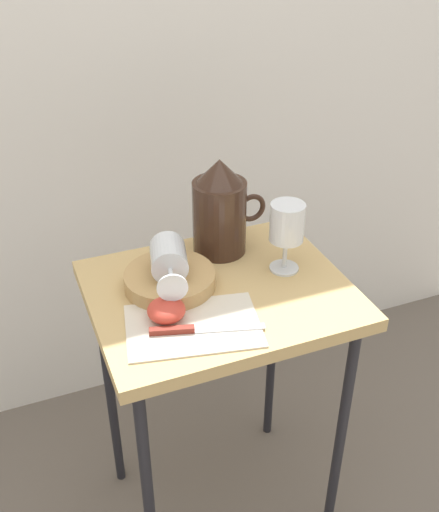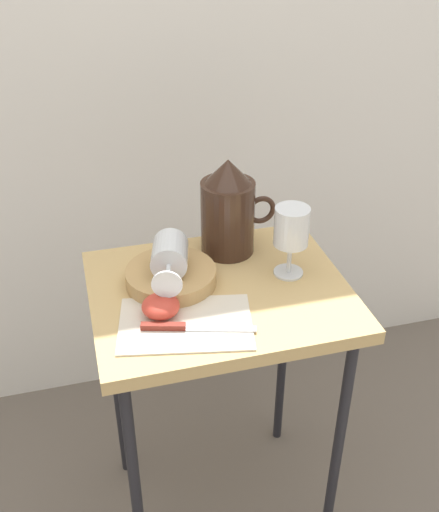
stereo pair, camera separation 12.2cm
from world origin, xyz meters
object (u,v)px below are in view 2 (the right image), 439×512
(wine_glass_upright, at_px, (291,230))
(wine_glass_tipped_near, at_px, (170,256))
(table, at_px, (220,318))
(apple_half_left, at_px, (161,306))
(basket_tray, at_px, (171,277))
(pitcher, at_px, (228,215))
(knife, at_px, (181,327))

(wine_glass_upright, xyz_separation_m, wine_glass_tipped_near, (-0.25, 0.02, -0.03))
(table, height_order, apple_half_left, apple_half_left)
(wine_glass_upright, relative_size, apple_half_left, 2.14)
(basket_tray, bearing_deg, wine_glass_tipped_near, -106.19)
(table, distance_m, pitcher, 0.23)
(knife, bearing_deg, pitcher, 57.64)
(pitcher, height_order, apple_half_left, pitcher)
(basket_tray, relative_size, wine_glass_tipped_near, 1.15)
(pitcher, height_order, knife, pitcher)
(table, relative_size, wine_glass_upright, 4.47)
(table, bearing_deg, pitcher, 67.96)
(table, distance_m, basket_tray, 0.14)
(table, xyz_separation_m, basket_tray, (-0.09, 0.04, 0.10))
(apple_half_left, bearing_deg, knife, -61.76)
(pitcher, xyz_separation_m, knife, (-0.16, -0.26, -0.08))
(basket_tray, bearing_deg, apple_half_left, -111.07)
(knife, bearing_deg, wine_glass_tipped_near, 86.14)
(pitcher, bearing_deg, table, -112.04)
(wine_glass_tipped_near, bearing_deg, apple_half_left, -111.28)
(basket_tray, relative_size, wine_glass_upright, 1.20)
(table, height_order, knife, knife)
(wine_glass_upright, bearing_deg, pitcher, 128.49)
(wine_glass_upright, height_order, wine_glass_tipped_near, wine_glass_upright)
(basket_tray, height_order, wine_glass_tipped_near, wine_glass_tipped_near)
(table, height_order, wine_glass_upright, wine_glass_upright)
(table, distance_m, apple_half_left, 0.18)
(table, xyz_separation_m, pitcher, (0.06, 0.14, 0.17))
(table, bearing_deg, basket_tray, 155.04)
(apple_half_left, bearing_deg, wine_glass_tipped_near, 68.72)
(pitcher, height_order, wine_glass_upright, pitcher)
(pitcher, bearing_deg, wine_glass_tipped_near, -145.84)
(basket_tray, height_order, knife, basket_tray)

